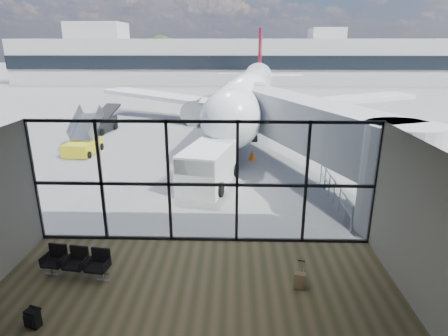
{
  "coord_description": "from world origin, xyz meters",
  "views": [
    {
      "loc": [
        1.11,
        -12.27,
        6.84
      ],
      "look_at": [
        0.66,
        3.0,
        1.83
      ],
      "focal_mm": 30.0,
      "sensor_mm": 36.0,
      "label": 1
    }
  ],
  "objects_px": {
    "suitcase": "(300,281)",
    "mobile_stairs": "(83,145)",
    "seating_row": "(77,261)",
    "airliner": "(251,91)",
    "belt_loader": "(100,124)",
    "service_van": "(208,165)",
    "backpack": "(33,318)"
  },
  "relations": [
    {
      "from": "seating_row",
      "to": "airliner",
      "type": "relative_size",
      "value": 0.06
    },
    {
      "from": "airliner",
      "to": "service_van",
      "type": "relative_size",
      "value": 6.98
    },
    {
      "from": "suitcase",
      "to": "mobile_stairs",
      "type": "xyz_separation_m",
      "value": [
        -12.01,
        14.33,
        0.3
      ]
    },
    {
      "from": "seating_row",
      "to": "service_van",
      "type": "distance_m",
      "value": 8.88
    },
    {
      "from": "service_van",
      "to": "belt_loader",
      "type": "distance_m",
      "value": 15.67
    },
    {
      "from": "suitcase",
      "to": "airliner",
      "type": "height_order",
      "value": "airliner"
    },
    {
      "from": "suitcase",
      "to": "airliner",
      "type": "bearing_deg",
      "value": 103.98
    },
    {
      "from": "seating_row",
      "to": "mobile_stairs",
      "type": "distance_m",
      "value": 14.8
    },
    {
      "from": "suitcase",
      "to": "backpack",
      "type": "bearing_deg",
      "value": -152.77
    },
    {
      "from": "suitcase",
      "to": "belt_loader",
      "type": "distance_m",
      "value": 24.62
    },
    {
      "from": "backpack",
      "to": "airliner",
      "type": "distance_m",
      "value": 29.56
    },
    {
      "from": "seating_row",
      "to": "backpack",
      "type": "relative_size",
      "value": 3.99
    },
    {
      "from": "belt_loader",
      "to": "mobile_stairs",
      "type": "relative_size",
      "value": 1.32
    },
    {
      "from": "seating_row",
      "to": "airliner",
      "type": "distance_m",
      "value": 27.28
    },
    {
      "from": "service_van",
      "to": "mobile_stairs",
      "type": "xyz_separation_m",
      "value": [
        -8.73,
        5.7,
        -0.47
      ]
    },
    {
      "from": "service_van",
      "to": "mobile_stairs",
      "type": "height_order",
      "value": "mobile_stairs"
    },
    {
      "from": "suitcase",
      "to": "belt_loader",
      "type": "relative_size",
      "value": 0.2
    },
    {
      "from": "seating_row",
      "to": "mobile_stairs",
      "type": "xyz_separation_m",
      "value": [
        -5.23,
        13.85,
        0.05
      ]
    },
    {
      "from": "mobile_stairs",
      "to": "seating_row",
      "type": "bearing_deg",
      "value": -66.33
    },
    {
      "from": "seating_row",
      "to": "belt_loader",
      "type": "xyz_separation_m",
      "value": [
        -6.34,
        20.34,
        0.15
      ]
    },
    {
      "from": "suitcase",
      "to": "mobile_stairs",
      "type": "bearing_deg",
      "value": 142.95
    },
    {
      "from": "airliner",
      "to": "service_van",
      "type": "height_order",
      "value": "airliner"
    },
    {
      "from": "suitcase",
      "to": "mobile_stairs",
      "type": "distance_m",
      "value": 18.7
    },
    {
      "from": "service_van",
      "to": "belt_loader",
      "type": "xyz_separation_m",
      "value": [
        -9.84,
        12.19,
        -0.37
      ]
    },
    {
      "from": "mobile_stairs",
      "to": "backpack",
      "type": "bearing_deg",
      "value": -69.89
    },
    {
      "from": "airliner",
      "to": "mobile_stairs",
      "type": "xyz_separation_m",
      "value": [
        -11.54,
        -12.6,
        -2.17
      ]
    },
    {
      "from": "belt_loader",
      "to": "service_van",
      "type": "bearing_deg",
      "value": -40.43
    },
    {
      "from": "seating_row",
      "to": "suitcase",
      "type": "relative_size",
      "value": 2.38
    },
    {
      "from": "mobile_stairs",
      "to": "belt_loader",
      "type": "bearing_deg",
      "value": 102.72
    },
    {
      "from": "airliner",
      "to": "mobile_stairs",
      "type": "height_order",
      "value": "airliner"
    },
    {
      "from": "mobile_stairs",
      "to": "airliner",
      "type": "bearing_deg",
      "value": 50.47
    },
    {
      "from": "seating_row",
      "to": "airliner",
      "type": "xyz_separation_m",
      "value": [
        6.32,
        26.44,
        2.22
      ]
    }
  ]
}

